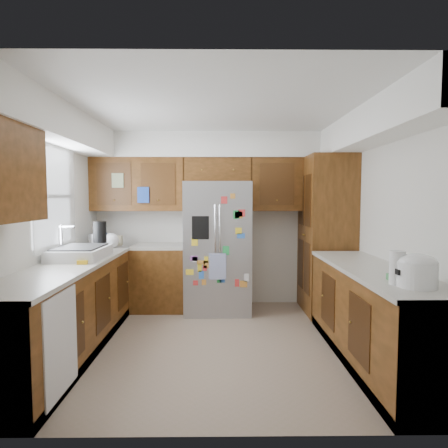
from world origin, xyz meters
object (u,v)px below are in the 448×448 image
(pantry, at_px, (326,235))
(fridge, at_px, (218,247))
(rice_cooker, at_px, (417,270))
(paper_towel, at_px, (397,268))

(pantry, relative_size, fridge, 1.19)
(pantry, xyz_separation_m, rice_cooker, (-0.00, -2.39, -0.02))
(pantry, xyz_separation_m, fridge, (-1.50, 0.05, -0.17))
(pantry, height_order, fridge, pantry)
(rice_cooker, bearing_deg, pantry, 89.99)
(pantry, relative_size, paper_towel, 8.30)
(pantry, bearing_deg, paper_towel, -92.77)
(rice_cooker, bearing_deg, fridge, 121.49)
(paper_towel, bearing_deg, pantry, 87.23)
(pantry, height_order, rice_cooker, pantry)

